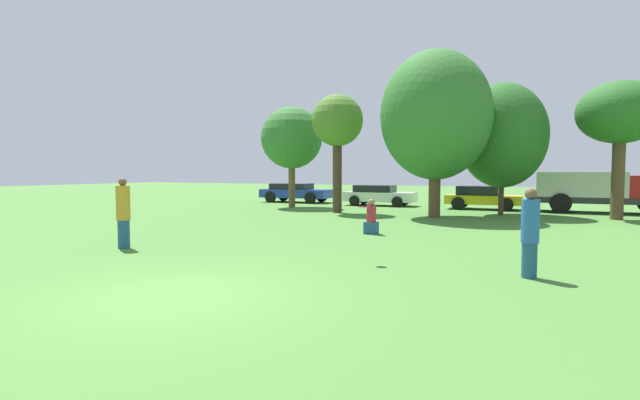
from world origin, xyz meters
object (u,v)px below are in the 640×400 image
object	(u,v)px
tree_4	(620,114)
tree_0	(292,138)
person_catcher	(530,233)
parked_car_yellow	(482,197)
bystander_sitting	(371,219)
delivery_truck_red	(599,189)
tree_3	(502,136)
parked_car_blue	(295,192)
person_thrower	(123,213)
tree_2	(436,116)
frisbee	(363,207)
tree_1	(337,123)
parked_car_white	(379,195)

from	to	relation	value
tree_4	tree_0	bearing A→B (deg)	179.04
person_catcher	parked_car_yellow	xyz separation A→B (m)	(-2.84, 16.84, -0.21)
bystander_sitting	delivery_truck_red	world-z (taller)	delivery_truck_red
person_catcher	parked_car_yellow	world-z (taller)	person_catcher
tree_3	parked_car_blue	world-z (taller)	tree_3
bystander_sitting	person_thrower	bearing A→B (deg)	-131.83
parked_car_yellow	tree_4	bearing A→B (deg)	-30.66
tree_3	delivery_truck_red	world-z (taller)	tree_3
person_thrower	person_catcher	bearing A→B (deg)	0.00
tree_4	delivery_truck_red	distance (m)	4.73
tree_0	tree_3	distance (m)	11.11
person_catcher	tree_2	world-z (taller)	tree_2
person_catcher	tree_3	distance (m)	14.11
person_catcher	frisbee	size ratio (longest dim) A/B	7.55
tree_3	parked_car_yellow	size ratio (longest dim) A/B	1.57
bystander_sitting	parked_car_blue	distance (m)	16.10
frisbee	tree_4	distance (m)	15.24
tree_4	parked_car_blue	xyz separation A→B (m)	(-17.52, 4.05, -3.72)
person_thrower	person_catcher	distance (m)	9.83
tree_1	parked_car_yellow	distance (m)	8.87
frisbee	tree_3	distance (m)	13.97
tree_0	parked_car_blue	world-z (taller)	tree_0
bystander_sitting	tree_3	xyz separation A→B (m)	(3.21, 8.95, 3.19)
frisbee	tree_2	size ratio (longest dim) A/B	0.03
tree_1	tree_4	size ratio (longest dim) A/B	1.00
person_thrower	tree_3	bearing A→B (deg)	56.21
bystander_sitting	delivery_truck_red	distance (m)	14.33
tree_0	parked_car_blue	xyz separation A→B (m)	(-1.83, 3.78, -3.20)
bystander_sitting	tree_0	bearing A→B (deg)	131.08
parked_car_white	parked_car_blue	bearing A→B (deg)	173.59
person_thrower	tree_1	size ratio (longest dim) A/B	0.32
tree_4	parked_car_yellow	size ratio (longest dim) A/B	1.49
delivery_truck_red	tree_2	bearing A→B (deg)	-140.72
person_catcher	tree_2	xyz separation A→B (m)	(-4.18, 11.23, 3.58)
tree_0	delivery_truck_red	bearing A→B (deg)	11.71
parked_car_blue	tree_1	bearing A→B (deg)	-48.23
tree_4	parked_car_blue	bearing A→B (deg)	167.00
tree_0	parked_car_blue	size ratio (longest dim) A/B	1.21
parked_car_blue	tree_2	bearing A→B (deg)	-32.82
tree_2	parked_car_blue	bearing A→B (deg)	148.42
person_catcher	parked_car_yellow	size ratio (longest dim) A/B	0.44
tree_3	bystander_sitting	bearing A→B (deg)	-109.75
person_thrower	person_catcher	size ratio (longest dim) A/B	1.08
frisbee	tree_3	world-z (taller)	tree_3
person_thrower	tree_3	distance (m)	16.85
bystander_sitting	tree_4	xyz separation A→B (m)	(7.80, 8.79, 3.92)
parked_car_blue	parked_car_white	xyz separation A→B (m)	(5.88, -0.53, -0.04)
person_catcher	person_thrower	bearing A→B (deg)	-0.00
frisbee	person_catcher	bearing A→B (deg)	-1.51
tree_2	frisbee	bearing A→B (deg)	-86.02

